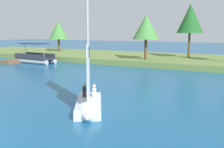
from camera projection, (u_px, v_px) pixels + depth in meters
name	position (u px, v px, depth m)	size (l,w,h in m)	color
shore_bank	(172.00, 60.00, 36.30)	(80.00, 14.40, 0.69)	olive
shoreline_tree_left	(58.00, 30.00, 47.01)	(3.41, 3.41, 5.47)	brown
shoreline_tree_midleft	(146.00, 27.00, 32.57)	(3.30, 3.30, 5.63)	brown
shoreline_tree_centre	(190.00, 18.00, 34.37)	(3.37, 3.37, 7.13)	brown
wooden_dock	(22.00, 60.00, 36.70)	(1.55, 6.09, 0.44)	brown
sailboat	(88.00, 103.00, 13.69)	(3.37, 4.41, 6.79)	silver
pontoon_boat	(35.00, 58.00, 35.24)	(6.20, 2.45, 2.65)	#B2B2B7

